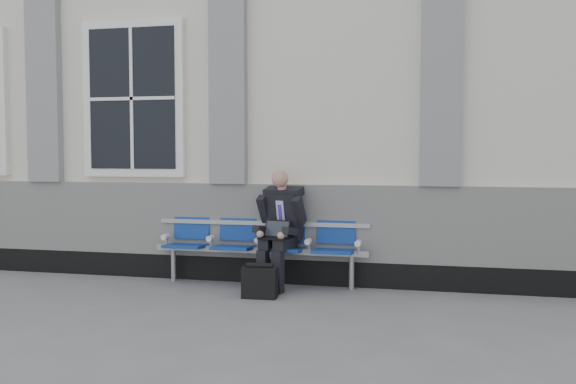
# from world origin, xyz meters

# --- Properties ---
(ground) EXTENTS (70.00, 70.00, 0.00)m
(ground) POSITION_xyz_m (0.00, 0.00, 0.00)
(ground) COLOR slate
(ground) RESTS_ON ground
(station_building) EXTENTS (14.40, 4.40, 4.49)m
(station_building) POSITION_xyz_m (-0.02, 3.47, 2.22)
(station_building) COLOR beige
(station_building) RESTS_ON ground
(bench) EXTENTS (2.60, 0.47, 0.91)m
(bench) POSITION_xyz_m (2.03, 1.32, 0.55)
(bench) COLOR #9EA0A3
(bench) RESTS_ON ground
(businessman) EXTENTS (0.58, 0.77, 1.37)m
(businessman) POSITION_xyz_m (2.31, 1.19, 0.75)
(businessman) COLOR black
(businessman) RESTS_ON ground
(briefcase) EXTENTS (0.38, 0.18, 0.39)m
(briefcase) POSITION_xyz_m (2.21, 0.64, 0.18)
(briefcase) COLOR black
(briefcase) RESTS_ON ground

